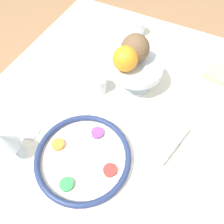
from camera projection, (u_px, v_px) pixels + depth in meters
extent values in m
plane|color=#99704C|center=(120.00, 167.00, 1.46)|extent=(8.00, 8.00, 0.00)
cube|color=silver|center=(122.00, 145.00, 1.15)|extent=(1.15, 1.09, 0.73)
cylinder|color=silver|center=(83.00, 158.00, 0.72)|extent=(0.32, 0.32, 0.01)
torus|color=navy|center=(83.00, 157.00, 0.71)|extent=(0.32, 0.32, 0.02)
cylinder|color=#844299|center=(97.00, 133.00, 0.76)|extent=(0.04, 0.04, 0.01)
cylinder|color=orange|center=(58.00, 145.00, 0.74)|extent=(0.04, 0.04, 0.01)
cylinder|color=#33934C|center=(67.00, 184.00, 0.67)|extent=(0.04, 0.04, 0.01)
cylinder|color=red|center=(110.00, 170.00, 0.69)|extent=(0.04, 0.04, 0.01)
cylinder|color=silver|center=(16.00, 154.00, 0.74)|extent=(0.07, 0.07, 0.00)
cylinder|color=silver|center=(12.00, 150.00, 0.71)|extent=(0.01, 0.01, 0.06)
cone|color=silver|center=(4.00, 141.00, 0.65)|extent=(0.08, 0.08, 0.07)
cylinder|color=silver|center=(135.00, 84.00, 0.90)|extent=(0.13, 0.13, 0.01)
cylinder|color=silver|center=(136.00, 77.00, 0.86)|extent=(0.03, 0.03, 0.07)
cylinder|color=silver|center=(137.00, 68.00, 0.82)|extent=(0.19, 0.19, 0.03)
sphere|color=orange|center=(125.00, 59.00, 0.76)|extent=(0.09, 0.09, 0.09)
sphere|color=brown|center=(135.00, 48.00, 0.78)|extent=(0.10, 0.10, 0.10)
cylinder|color=beige|center=(214.00, 75.00, 0.92)|extent=(0.18, 0.18, 0.01)
cube|color=#D1B784|center=(215.00, 73.00, 0.92)|extent=(0.10, 0.10, 0.01)
cylinder|color=white|center=(170.00, 143.00, 0.73)|extent=(0.17, 0.09, 0.05)
cylinder|color=silver|center=(138.00, 28.00, 1.05)|extent=(0.06, 0.06, 0.07)
cylinder|color=silver|center=(99.00, 84.00, 0.86)|extent=(0.06, 0.06, 0.07)
cube|color=silver|center=(12.00, 135.00, 0.77)|extent=(0.07, 0.16, 0.01)
cube|color=silver|center=(18.00, 128.00, 0.79)|extent=(0.06, 0.16, 0.01)
cube|color=silver|center=(180.00, 155.00, 0.73)|extent=(0.15, 0.02, 0.01)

